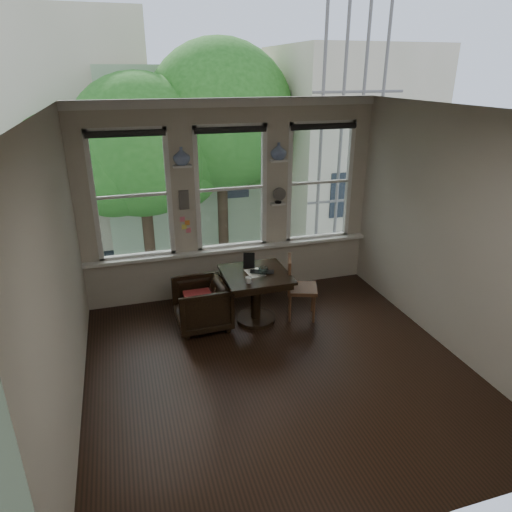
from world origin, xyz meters
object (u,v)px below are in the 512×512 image
object	(u,v)px
laptop	(262,274)
side_chair_right	(302,288)
armchair_left	(202,305)
table	(256,297)
mug	(249,280)

from	to	relation	value
laptop	side_chair_right	bearing A→B (deg)	19.61
armchair_left	table	bearing A→B (deg)	83.21
side_chair_right	laptop	world-z (taller)	side_chair_right
side_chair_right	table	bearing A→B (deg)	103.62
laptop	mug	world-z (taller)	mug
mug	laptop	bearing A→B (deg)	40.16
armchair_left	laptop	size ratio (longest dim) A/B	2.30
laptop	armchair_left	bearing A→B (deg)	-168.87
side_chair_right	mug	distance (m)	0.94
armchair_left	laptop	world-z (taller)	laptop
table	armchair_left	xyz separation A→B (m)	(-0.76, 0.07, -0.03)
side_chair_right	laptop	xyz separation A→B (m)	(-0.61, 0.01, 0.30)
table	armchair_left	size ratio (longest dim) A/B	1.20
armchair_left	mug	size ratio (longest dim) A/B	8.21
table	mug	xyz separation A→B (m)	(-0.18, -0.27, 0.42)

